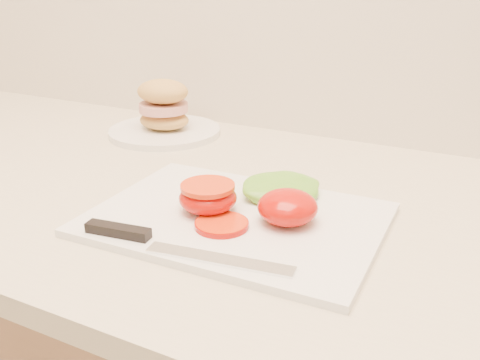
% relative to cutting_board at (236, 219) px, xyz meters
% --- Properties ---
extents(cutting_board, '(0.37, 0.27, 0.01)m').
position_rel_cutting_board_xyz_m(cutting_board, '(0.00, 0.00, 0.00)').
color(cutting_board, white).
rests_on(cutting_board, counter).
extents(tomato_half_dome, '(0.07, 0.07, 0.04)m').
position_rel_cutting_board_xyz_m(tomato_half_dome, '(0.06, 0.01, 0.03)').
color(tomato_half_dome, '#B40900').
rests_on(tomato_half_dome, cutting_board).
extents(tomato_half_cut, '(0.07, 0.07, 0.04)m').
position_rel_cutting_board_xyz_m(tomato_half_cut, '(-0.04, -0.00, 0.03)').
color(tomato_half_cut, '#B40900').
rests_on(tomato_half_cut, cutting_board).
extents(tomato_slice_0, '(0.06, 0.06, 0.01)m').
position_rel_cutting_board_xyz_m(tomato_slice_0, '(-0.00, -0.04, 0.01)').
color(tomato_slice_0, '#F64814').
rests_on(tomato_slice_0, cutting_board).
extents(lettuce_leaf_0, '(0.14, 0.13, 0.02)m').
position_rel_cutting_board_xyz_m(lettuce_leaf_0, '(0.03, 0.08, 0.02)').
color(lettuce_leaf_0, '#68C032').
rests_on(lettuce_leaf_0, cutting_board).
extents(knife, '(0.26, 0.04, 0.01)m').
position_rel_cutting_board_xyz_m(knife, '(-0.05, -0.11, 0.01)').
color(knife, silver).
rests_on(knife, cutting_board).
extents(sandwich_plate, '(0.21, 0.21, 0.11)m').
position_rel_cutting_board_xyz_m(sandwich_plate, '(-0.30, 0.28, 0.03)').
color(sandwich_plate, white).
rests_on(sandwich_plate, counter).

